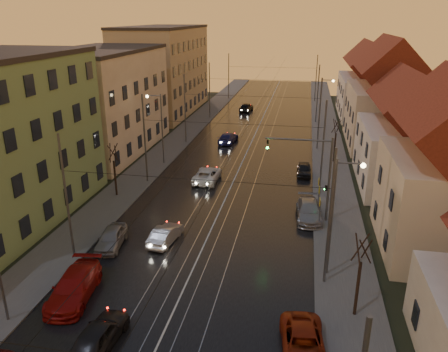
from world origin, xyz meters
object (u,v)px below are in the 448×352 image
Objects in this scene: street_lamp_2 at (159,122)px; street_lamp_3 at (322,101)px; street_lamp_1 at (338,207)px; driving_car_3 at (228,138)px; driving_car_2 at (207,175)px; parked_left_2 at (74,287)px; parked_right_0 at (303,345)px; driving_car_1 at (165,234)px; traffic_light_mast at (317,169)px; parked_right_1 at (309,211)px; driving_car_4 at (246,107)px; parked_left_3 at (111,238)px; driving_car_0 at (99,335)px; parked_right_2 at (304,170)px.

street_lamp_2 is 24.24m from street_lamp_3.
street_lamp_1 is 32.67m from driving_car_3.
street_lamp_2 is 8.94m from driving_car_2.
parked_left_2 reaches higher than parked_right_0.
street_lamp_1 is 2.04× the size of driving_car_1.
street_lamp_3 is at bearing 87.73° from traffic_light_mast.
traffic_light_mast is at bearing 35.35° from parked_left_2.
driving_car_3 is 24.14m from parked_right_1.
driving_car_3 is 0.96× the size of parked_right_1.
traffic_light_mast reaches higher than parked_left_2.
street_lamp_3 is (0.00, 36.00, 0.00)m from street_lamp_1.
driving_car_4 is at bearing 79.45° from street_lamp_2.
parked_left_3 is (-0.45, 6.27, -0.08)m from parked_left_2.
driving_car_0 is (-10.90, -16.87, -3.87)m from traffic_light_mast.
driving_car_1 is at bearing -121.99° from parked_right_2.
driving_car_1 is at bearing -152.50° from traffic_light_mast.
parked_right_0 is at bearing 113.83° from driving_car_2.
parked_left_3 is 16.47m from parked_right_0.
driving_car_2 is 35.12m from driving_car_4.
street_lamp_2 is 19.21m from driving_car_1.
traffic_light_mast is 1.97× the size of parked_right_2.
parked_right_1 is (-1.50, -27.63, -4.17)m from street_lamp_3.
driving_car_0 is (-12.01, -8.87, -4.16)m from street_lamp_1.
street_lamp_1 is 1.69× the size of parked_right_0.
street_lamp_1 is 19.85m from driving_car_2.
parked_right_1 is (14.26, 7.39, 0.02)m from parked_left_3.
driving_car_4 is at bearing 79.40° from parked_left_2.
parked_right_1 is (-0.39, 0.37, -3.88)m from traffic_light_mast.
parked_left_2 is at bearing -119.76° from parked_right_2.
driving_car_4 is (-12.52, 50.53, -4.11)m from street_lamp_1.
driving_car_4 reaches higher than parked_left_3.
driving_car_4 is (-0.74, 35.11, 0.08)m from driving_car_2.
traffic_light_mast is at bearing -144.83° from driving_car_1.
street_lamp_2 reaches higher than parked_left_3.
driving_car_2 is (-10.67, 7.42, -3.90)m from traffic_light_mast.
driving_car_3 is at bearing 112.06° from street_lamp_1.
parked_right_0 is at bearing -17.50° from parked_left_2.
traffic_light_mast is at bearing -119.31° from driving_car_0.
street_lamp_2 is at bearing 132.32° from street_lamp_1.
street_lamp_3 reaches higher than traffic_light_mast.
street_lamp_2 reaches higher than driving_car_0.
traffic_light_mast is 1.52× the size of parked_right_0.
driving_car_2 is at bearing -86.99° from driving_car_0.
street_lamp_3 is at bearing -101.43° from driving_car_0.
driving_car_4 is at bearing 100.72° from parked_right_1.
street_lamp_1 is at bearing -83.74° from parked_right_1.
street_lamp_1 is 1.76× the size of driving_car_4.
driving_car_2 is 10.40m from parked_right_2.
driving_car_4 is (-0.35, 20.50, 0.09)m from driving_car_3.
parked_right_0 reaches higher than parked_right_2.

